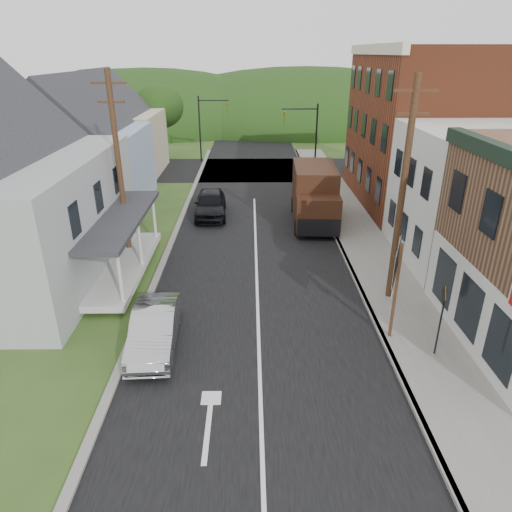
{
  "coord_description": "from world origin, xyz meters",
  "views": [
    {
      "loc": [
        -0.27,
        -13.5,
        9.64
      ],
      "look_at": [
        -0.06,
        3.1,
        2.2
      ],
      "focal_mm": 32.0,
      "sensor_mm": 36.0,
      "label": 1
    }
  ],
  "objects_px": {
    "silver_sedan": "(155,329)",
    "warning_sign": "(442,311)",
    "route_sign_cluster": "(396,278)",
    "dark_sedan": "(210,204)",
    "delivery_van": "(315,195)"
  },
  "relations": [
    {
      "from": "silver_sedan",
      "to": "warning_sign",
      "type": "height_order",
      "value": "warning_sign"
    },
    {
      "from": "route_sign_cluster",
      "to": "warning_sign",
      "type": "height_order",
      "value": "route_sign_cluster"
    },
    {
      "from": "silver_sedan",
      "to": "dark_sedan",
      "type": "relative_size",
      "value": 0.9
    },
    {
      "from": "silver_sedan",
      "to": "route_sign_cluster",
      "type": "xyz_separation_m",
      "value": [
        8.43,
        0.36,
        1.81
      ]
    },
    {
      "from": "silver_sedan",
      "to": "route_sign_cluster",
      "type": "distance_m",
      "value": 8.63
    },
    {
      "from": "delivery_van",
      "to": "route_sign_cluster",
      "type": "height_order",
      "value": "route_sign_cluster"
    },
    {
      "from": "route_sign_cluster",
      "to": "silver_sedan",
      "type": "bearing_deg",
      "value": -155.74
    },
    {
      "from": "silver_sedan",
      "to": "delivery_van",
      "type": "xyz_separation_m",
      "value": [
        7.29,
        12.9,
        1.02
      ]
    },
    {
      "from": "dark_sedan",
      "to": "warning_sign",
      "type": "relative_size",
      "value": 1.8
    },
    {
      "from": "dark_sedan",
      "to": "delivery_van",
      "type": "relative_size",
      "value": 0.77
    },
    {
      "from": "delivery_van",
      "to": "warning_sign",
      "type": "bearing_deg",
      "value": -77.48
    },
    {
      "from": "dark_sedan",
      "to": "delivery_van",
      "type": "bearing_deg",
      "value": -14.03
    },
    {
      "from": "dark_sedan",
      "to": "delivery_van",
      "type": "height_order",
      "value": "delivery_van"
    },
    {
      "from": "silver_sedan",
      "to": "warning_sign",
      "type": "bearing_deg",
      "value": -7.71
    },
    {
      "from": "delivery_van",
      "to": "route_sign_cluster",
      "type": "bearing_deg",
      "value": -82.27
    }
  ]
}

